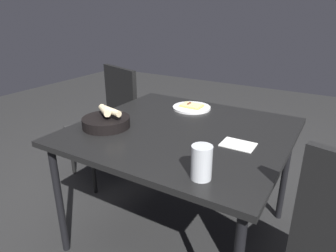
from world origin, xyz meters
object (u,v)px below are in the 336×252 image
at_px(dining_table, 181,138).
at_px(chair_far, 110,117).
at_px(pizza_plate, 192,107).
at_px(bread_basket, 106,121).
at_px(beer_glass, 201,164).

height_order(dining_table, chair_far, chair_far).
relative_size(dining_table, pizza_plate, 4.53).
bearing_deg(pizza_plate, bread_basket, -115.67).
xyz_separation_m(dining_table, chair_far, (-0.87, 0.37, -0.15)).
distance_m(beer_glass, chair_far, 1.44).
distance_m(dining_table, chair_far, 0.95).
bearing_deg(dining_table, bread_basket, -152.74).
height_order(pizza_plate, beer_glass, beer_glass).
bearing_deg(chair_far, pizza_plate, -2.00).
bearing_deg(dining_table, chair_far, 156.77).
height_order(dining_table, bread_basket, bread_basket).
xyz_separation_m(dining_table, pizza_plate, (-0.11, 0.35, 0.06)).
xyz_separation_m(beer_glass, chair_far, (-1.17, 0.78, -0.27)).
bearing_deg(pizza_plate, chair_far, 178.00).
bearing_deg(beer_glass, pizza_plate, 119.20).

